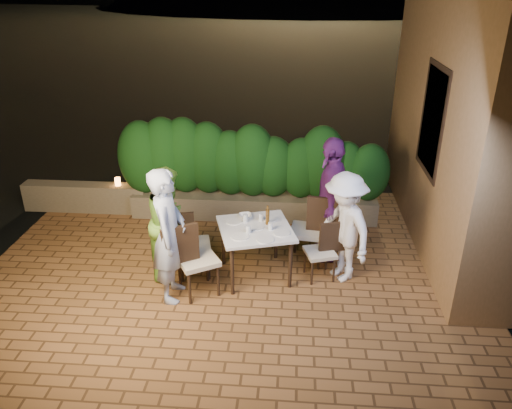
# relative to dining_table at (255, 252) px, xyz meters

# --- Properties ---
(ground) EXTENTS (400.00, 400.00, 0.00)m
(ground) POSITION_rel_dining_table_xyz_m (-0.38, -0.43, -0.40)
(ground) COLOR black
(ground) RESTS_ON ground
(terrace_floor) EXTENTS (7.00, 6.00, 0.15)m
(terrace_floor) POSITION_rel_dining_table_xyz_m (-0.38, 0.07, -0.45)
(terrace_floor) COLOR brown
(terrace_floor) RESTS_ON ground
(building_wall) EXTENTS (1.60, 5.00, 5.00)m
(building_wall) POSITION_rel_dining_table_xyz_m (3.22, 1.57, 2.12)
(building_wall) COLOR olive
(building_wall) RESTS_ON ground
(window_pane) EXTENTS (0.08, 1.00, 1.40)m
(window_pane) POSITION_rel_dining_table_xyz_m (2.44, 1.07, 1.62)
(window_pane) COLOR black
(window_pane) RESTS_ON building_wall
(window_frame) EXTENTS (0.06, 1.15, 1.55)m
(window_frame) POSITION_rel_dining_table_xyz_m (2.43, 1.07, 1.62)
(window_frame) COLOR black
(window_frame) RESTS_ON building_wall
(planter) EXTENTS (4.20, 0.55, 0.40)m
(planter) POSITION_rel_dining_table_xyz_m (-0.18, 1.87, -0.17)
(planter) COLOR brown
(planter) RESTS_ON ground
(hedge) EXTENTS (4.00, 0.70, 1.10)m
(hedge) POSITION_rel_dining_table_xyz_m (-0.18, 1.87, 0.57)
(hedge) COLOR #123C10
(hedge) RESTS_ON planter
(parapet) EXTENTS (2.20, 0.30, 0.50)m
(parapet) POSITION_rel_dining_table_xyz_m (-3.18, 1.87, -0.12)
(parapet) COLOR brown
(parapet) RESTS_ON ground
(hill) EXTENTS (52.00, 40.00, 22.00)m
(hill) POSITION_rel_dining_table_xyz_m (1.62, 59.57, -4.38)
(hill) COLOR black
(hill) RESTS_ON ground
(dining_table) EXTENTS (1.18, 1.18, 0.75)m
(dining_table) POSITION_rel_dining_table_xyz_m (0.00, 0.00, 0.00)
(dining_table) COLOR white
(dining_table) RESTS_ON ground
(plate_nw) EXTENTS (0.24, 0.24, 0.01)m
(plate_nw) POSITION_rel_dining_table_xyz_m (-0.18, -0.27, 0.38)
(plate_nw) COLOR white
(plate_nw) RESTS_ON dining_table
(plate_sw) EXTENTS (0.23, 0.23, 0.01)m
(plate_sw) POSITION_rel_dining_table_xyz_m (-0.31, 0.15, 0.38)
(plate_sw) COLOR white
(plate_sw) RESTS_ON dining_table
(plate_ne) EXTENTS (0.22, 0.22, 0.01)m
(plate_ne) POSITION_rel_dining_table_xyz_m (0.36, -0.14, 0.38)
(plate_ne) COLOR white
(plate_ne) RESTS_ON dining_table
(plate_se) EXTENTS (0.20, 0.20, 0.01)m
(plate_se) POSITION_rel_dining_table_xyz_m (0.18, 0.27, 0.38)
(plate_se) COLOR white
(plate_se) RESTS_ON dining_table
(plate_centre) EXTENTS (0.22, 0.22, 0.01)m
(plate_centre) POSITION_rel_dining_table_xyz_m (0.00, 0.01, 0.38)
(plate_centre) COLOR white
(plate_centre) RESTS_ON dining_table
(plate_front) EXTENTS (0.23, 0.23, 0.01)m
(plate_front) POSITION_rel_dining_table_xyz_m (0.15, -0.33, 0.38)
(plate_front) COLOR white
(plate_front) RESTS_ON dining_table
(glass_nw) EXTENTS (0.06, 0.06, 0.11)m
(glass_nw) POSITION_rel_dining_table_xyz_m (-0.08, -0.16, 0.43)
(glass_nw) COLOR silver
(glass_nw) RESTS_ON dining_table
(glass_sw) EXTENTS (0.07, 0.07, 0.12)m
(glass_sw) POSITION_rel_dining_table_xyz_m (-0.15, 0.15, 0.43)
(glass_sw) COLOR silver
(glass_sw) RESTS_ON dining_table
(glass_ne) EXTENTS (0.06, 0.06, 0.11)m
(glass_ne) POSITION_rel_dining_table_xyz_m (0.21, -0.04, 0.43)
(glass_ne) COLOR silver
(glass_ne) RESTS_ON dining_table
(glass_se) EXTENTS (0.06, 0.06, 0.11)m
(glass_se) POSITION_rel_dining_table_xyz_m (0.06, 0.21, 0.43)
(glass_se) COLOR silver
(glass_se) RESTS_ON dining_table
(beer_bottle) EXTENTS (0.05, 0.05, 0.28)m
(beer_bottle) POSITION_rel_dining_table_xyz_m (0.16, 0.12, 0.51)
(beer_bottle) COLOR #52330D
(beer_bottle) RESTS_ON dining_table
(bowl) EXTENTS (0.23, 0.23, 0.04)m
(bowl) POSITION_rel_dining_table_xyz_m (-0.17, 0.30, 0.40)
(bowl) COLOR white
(bowl) RESTS_ON dining_table
(chair_left_front) EXTENTS (0.66, 0.66, 1.04)m
(chair_left_front) POSITION_rel_dining_table_xyz_m (-0.72, -0.47, 0.14)
(chair_left_front) COLOR black
(chair_left_front) RESTS_ON ground
(chair_left_back) EXTENTS (0.53, 0.53, 0.96)m
(chair_left_back) POSITION_rel_dining_table_xyz_m (-0.85, -0.03, 0.10)
(chair_left_back) COLOR black
(chair_left_back) RESTS_ON ground
(chair_right_front) EXTENTS (0.48, 0.48, 0.84)m
(chair_right_front) POSITION_rel_dining_table_xyz_m (0.89, 0.01, 0.04)
(chair_right_front) COLOR black
(chair_right_front) RESTS_ON ground
(chair_right_back) EXTENTS (0.54, 0.54, 1.04)m
(chair_right_back) POSITION_rel_dining_table_xyz_m (0.72, 0.44, 0.15)
(chair_right_back) COLOR black
(chair_right_back) RESTS_ON ground
(diner_blue) EXTENTS (0.45, 0.67, 1.79)m
(diner_blue) POSITION_rel_dining_table_xyz_m (-1.04, -0.57, 0.52)
(diner_blue) COLOR #A1B0CF
(diner_blue) RESTS_ON ground
(diner_green) EXTENTS (0.65, 0.81, 1.59)m
(diner_green) POSITION_rel_dining_table_xyz_m (-1.17, -0.01, 0.42)
(diner_green) COLOR #76B639
(diner_green) RESTS_ON ground
(diner_white) EXTENTS (1.02, 1.16, 1.56)m
(diner_white) POSITION_rel_dining_table_xyz_m (1.19, 0.04, 0.40)
(diner_white) COLOR white
(diner_white) RESTS_ON ground
(diner_purple) EXTENTS (0.55, 1.13, 1.86)m
(diner_purple) POSITION_rel_dining_table_xyz_m (1.04, 0.61, 0.56)
(diner_purple) COLOR #5F2267
(diner_purple) RESTS_ON ground
(parapet_lamp) EXTENTS (0.10, 0.10, 0.14)m
(parapet_lamp) POSITION_rel_dining_table_xyz_m (-2.56, 1.87, 0.20)
(parapet_lamp) COLOR orange
(parapet_lamp) RESTS_ON parapet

